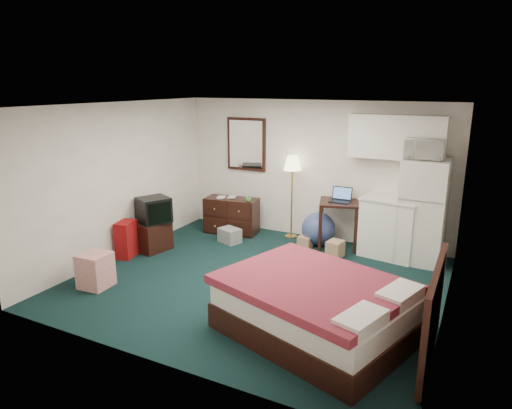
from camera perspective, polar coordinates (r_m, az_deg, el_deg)
The scene contains 25 objects.
floor at distance 6.72m, azimuth 0.19°, elevation -9.53°, with size 5.00×4.50×0.01m, color black.
ceiling at distance 6.12m, azimuth 0.21°, elevation 12.30°, with size 5.00×4.50×0.01m, color silver.
walls at distance 6.30m, azimuth 0.20°, elevation 0.87°, with size 5.01×4.51×2.50m.
mirror at distance 8.78m, azimuth -1.20°, elevation 7.54°, with size 0.80×0.06×1.00m, color white, non-canonical shape.
upper_cabinets at distance 7.69m, azimuth 17.19°, elevation 8.08°, with size 1.50×0.35×0.70m, color white, non-canonical shape.
headboard at distance 5.03m, azimuth 21.27°, elevation -12.54°, with size 0.06×1.56×1.00m, color black, non-canonical shape.
dresser at distance 8.70m, azimuth -3.06°, elevation -1.37°, with size 0.99×0.45×0.68m, color black, non-canonical shape.
floor_lamp at distance 8.36m, azimuth 4.50°, elevation 0.93°, with size 0.33×0.33×1.53m, color gold, non-canonical shape.
desk at distance 8.06m, azimuth 10.21°, elevation -2.42°, with size 0.65×0.65×0.82m, color black, non-canonical shape.
exercise_ball at distance 8.11m, azimuth 7.80°, elevation -3.04°, with size 0.59×0.59×0.59m, color navy.
kitchen_counter at distance 7.83m, azimuth 16.52°, elevation -2.80°, with size 0.88×0.67×0.96m, color white, non-canonical shape.
fridge at distance 7.64m, azimuth 20.12°, elevation -0.80°, with size 0.68×0.68×1.66m, color silver, non-canonical shape.
bed at distance 5.34m, azimuth 7.58°, elevation -12.67°, with size 1.99×1.56×0.64m, color maroon, non-canonical shape.
tv_stand at distance 8.04m, azimuth -12.92°, elevation -3.83°, with size 0.49×0.54×0.49m, color black, non-canonical shape.
suitcase at distance 7.79m, azimuth -15.91°, elevation -4.20°, with size 0.23×0.37×0.61m, color maroon, non-canonical shape.
retail_box at distance 6.83m, azimuth -19.44°, elevation -7.75°, with size 0.39×0.39×0.49m, color beige, non-canonical shape.
file_bin at distance 8.23m, azimuth -3.31°, elevation -3.88°, with size 0.37×0.28×0.26m, color gray, non-canonical shape.
cardboard_box_a at distance 8.03m, azimuth 6.17°, elevation -4.67°, with size 0.23×0.19×0.19m, color #97815E, non-canonical shape.
cardboard_box_b at distance 7.65m, azimuth 9.86°, elevation -5.50°, with size 0.23×0.28×0.28m, color #97815E, non-canonical shape.
laptop at distance 7.87m, azimuth 10.49°, elevation 1.15°, with size 0.34×0.28×0.24m, color black, non-canonical shape.
crt_tv at distance 7.89m, azimuth -12.66°, elevation -0.66°, with size 0.46×0.50×0.43m, color black, non-canonical shape.
microwave at distance 7.43m, azimuth 20.31°, elevation 6.83°, with size 0.57×0.31×0.39m, color silver.
book_a at distance 8.66m, azimuth -4.86°, elevation 1.54°, with size 0.15×0.02×0.21m, color #97815E.
book_b at distance 8.65m, azimuth -3.55°, elevation 1.54°, with size 0.15×0.02×0.20m, color #97815E.
mug at distance 8.34m, azimuth -0.96°, elevation 0.74°, with size 0.12×0.09×0.12m, color #4B8A3C.
Camera 1 is at (2.73, -5.46, 2.79)m, focal length 32.00 mm.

